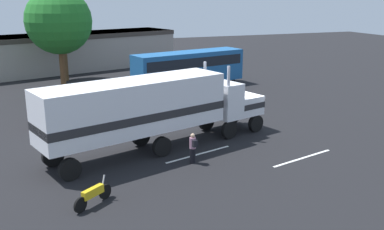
# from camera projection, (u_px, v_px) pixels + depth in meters

# --- Properties ---
(ground_plane) EXTENTS (120.00, 120.00, 0.00)m
(ground_plane) POSITION_uv_depth(u_px,v_px,m) (242.00, 128.00, 28.87)
(ground_plane) COLOR black
(lane_stripe_near) EXTENTS (4.27, 1.38, 0.01)m
(lane_stripe_near) POSITION_uv_depth(u_px,v_px,m) (199.00, 154.00, 24.14)
(lane_stripe_near) COLOR silver
(lane_stripe_near) RESTS_ON ground_plane
(lane_stripe_mid) EXTENTS (4.31, 1.22, 0.01)m
(lane_stripe_mid) POSITION_uv_depth(u_px,v_px,m) (303.00, 158.00, 23.57)
(lane_stripe_mid) COLOR silver
(lane_stripe_mid) RESTS_ON ground_plane
(semi_truck) EXTENTS (14.27, 6.48, 4.50)m
(semi_truck) POSITION_uv_depth(u_px,v_px,m) (152.00, 107.00, 24.12)
(semi_truck) COLOR white
(semi_truck) RESTS_ON ground_plane
(person_bystander) EXTENTS (0.37, 0.48, 1.63)m
(person_bystander) POSITION_uv_depth(u_px,v_px,m) (193.00, 147.00, 22.66)
(person_bystander) COLOR black
(person_bystander) RESTS_ON ground_plane
(parked_bus) EXTENTS (11.29, 4.96, 3.40)m
(parked_bus) POSITION_uv_depth(u_px,v_px,m) (189.00, 66.00, 40.82)
(parked_bus) COLOR #1E5999
(parked_bus) RESTS_ON ground_plane
(parked_car) EXTENTS (4.75, 3.35, 1.57)m
(parked_car) POSITION_uv_depth(u_px,v_px,m) (68.00, 109.00, 30.44)
(parked_car) COLOR maroon
(parked_car) RESTS_ON ground_plane
(motorcycle) EXTENTS (1.75, 1.35, 1.12)m
(motorcycle) POSITION_uv_depth(u_px,v_px,m) (93.00, 195.00, 18.19)
(motorcycle) COLOR black
(motorcycle) RESTS_ON ground_plane
(tree_left) EXTENTS (5.62, 5.62, 8.73)m
(tree_left) POSITION_uv_depth(u_px,v_px,m) (62.00, 22.00, 43.06)
(tree_left) COLOR brown
(tree_left) RESTS_ON ground_plane
(tree_center) EXTENTS (5.32, 5.32, 9.14)m
(tree_center) POSITION_uv_depth(u_px,v_px,m) (59.00, 21.00, 34.97)
(tree_center) COLOR brown
(tree_center) RESTS_ON ground_plane
(building_backdrop) EXTENTS (24.19, 12.48, 4.20)m
(building_backdrop) POSITION_uv_depth(u_px,v_px,m) (78.00, 50.00, 51.06)
(building_backdrop) COLOR #9E938C
(building_backdrop) RESTS_ON ground_plane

